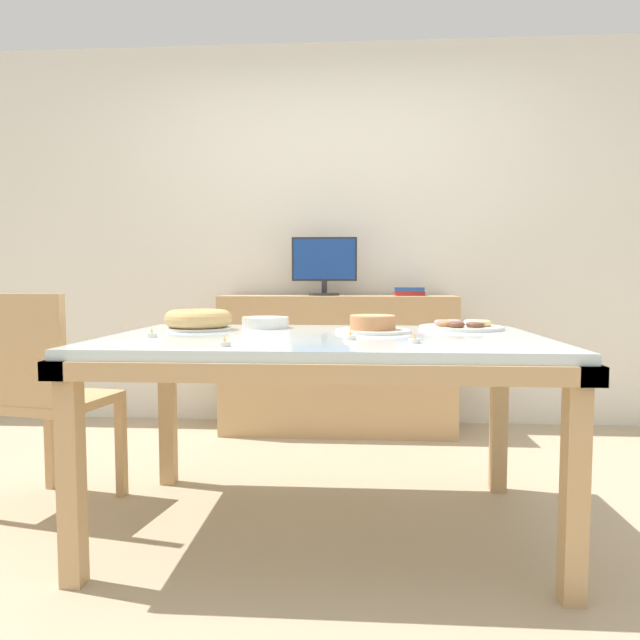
# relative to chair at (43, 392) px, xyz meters

# --- Properties ---
(ground_plane) EXTENTS (12.00, 12.00, 0.00)m
(ground_plane) POSITION_rel_chair_xyz_m (1.19, -0.07, -0.52)
(ground_plane) COLOR tan
(wall_back) EXTENTS (8.00, 0.10, 2.60)m
(wall_back) POSITION_rel_chair_xyz_m (1.19, 1.73, 0.78)
(wall_back) COLOR silver
(wall_back) RESTS_ON ground
(dining_table) EXTENTS (1.71, 1.06, 0.78)m
(dining_table) POSITION_rel_chair_xyz_m (1.19, -0.07, 0.17)
(dining_table) COLOR silver
(dining_table) RESTS_ON ground
(chair) EXTENTS (0.49, 0.49, 0.94)m
(chair) POSITION_rel_chair_xyz_m (0.00, 0.00, 0.00)
(chair) COLOR tan
(chair) RESTS_ON ground
(sideboard) EXTENTS (1.51, 0.44, 0.89)m
(sideboard) POSITION_rel_chair_xyz_m (1.19, 1.43, -0.08)
(sideboard) COLOR tan
(sideboard) RESTS_ON ground
(computer_monitor) EXTENTS (0.42, 0.20, 0.38)m
(computer_monitor) POSITION_rel_chair_xyz_m (1.10, 1.43, 0.56)
(computer_monitor) COLOR #262628
(computer_monitor) RESTS_ON sideboard
(book_stack) EXTENTS (0.19, 0.16, 0.05)m
(book_stack) POSITION_rel_chair_xyz_m (1.65, 1.43, 0.40)
(book_stack) COLOR maroon
(book_stack) RESTS_ON sideboard
(cake_chocolate_round) EXTENTS (0.31, 0.31, 0.07)m
(cake_chocolate_round) POSITION_rel_chair_xyz_m (1.38, 0.08, 0.28)
(cake_chocolate_round) COLOR silver
(cake_chocolate_round) RESTS_ON dining_table
(cake_golden_bundt) EXTENTS (0.29, 0.29, 0.09)m
(cake_golden_bundt) POSITION_rel_chair_xyz_m (0.63, 0.14, 0.30)
(cake_golden_bundt) COLOR silver
(cake_golden_bundt) RESTS_ON dining_table
(pastry_platter) EXTENTS (0.37, 0.37, 0.04)m
(pastry_platter) POSITION_rel_chair_xyz_m (1.77, 0.26, 0.27)
(pastry_platter) COLOR silver
(pastry_platter) RESTS_ON dining_table
(plate_stack) EXTENTS (0.21, 0.21, 0.05)m
(plate_stack) POSITION_rel_chair_xyz_m (0.90, 0.26, 0.28)
(plate_stack) COLOR silver
(plate_stack) RESTS_ON dining_table
(tealight_left_edge) EXTENTS (0.04, 0.04, 0.04)m
(tealight_left_edge) POSITION_rel_chair_xyz_m (0.58, 0.35, 0.26)
(tealight_left_edge) COLOR silver
(tealight_left_edge) RESTS_ON dining_table
(tealight_right_edge) EXTENTS (0.04, 0.04, 0.04)m
(tealight_right_edge) POSITION_rel_chair_xyz_m (0.54, -0.19, 0.26)
(tealight_right_edge) COLOR silver
(tealight_right_edge) RESTS_ON dining_table
(tealight_centre) EXTENTS (0.04, 0.04, 0.04)m
(tealight_centre) POSITION_rel_chair_xyz_m (1.29, -0.22, 0.26)
(tealight_centre) COLOR silver
(tealight_centre) RESTS_ON dining_table
(tealight_near_cakes) EXTENTS (0.04, 0.04, 0.04)m
(tealight_near_cakes) POSITION_rel_chair_xyz_m (1.51, -0.32, 0.26)
(tealight_near_cakes) COLOR silver
(tealight_near_cakes) RESTS_ON dining_table
(tealight_near_front) EXTENTS (0.04, 0.04, 0.04)m
(tealight_near_front) POSITION_rel_chair_xyz_m (0.88, -0.45, 0.26)
(tealight_near_front) COLOR silver
(tealight_near_front) RESTS_ON dining_table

